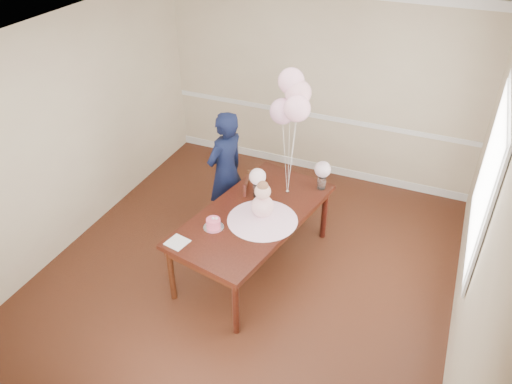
% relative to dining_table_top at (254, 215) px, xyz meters
% --- Properties ---
extents(floor, '(4.50, 5.00, 0.00)m').
position_rel_dining_table_top_xyz_m(floor, '(-0.01, -0.13, -0.73)').
color(floor, black).
rests_on(floor, ground).
extents(ceiling, '(4.50, 5.00, 0.02)m').
position_rel_dining_table_top_xyz_m(ceiling, '(-0.01, -0.13, 1.97)').
color(ceiling, white).
rests_on(ceiling, wall_back).
extents(wall_back, '(4.50, 0.02, 2.70)m').
position_rel_dining_table_top_xyz_m(wall_back, '(-0.01, 2.37, 0.62)').
color(wall_back, '#BCAA8A').
rests_on(wall_back, floor).
extents(wall_front, '(4.50, 0.02, 2.70)m').
position_rel_dining_table_top_xyz_m(wall_front, '(-0.01, -2.63, 0.62)').
color(wall_front, '#BCAA8A').
rests_on(wall_front, floor).
extents(wall_left, '(0.02, 5.00, 2.70)m').
position_rel_dining_table_top_xyz_m(wall_left, '(-2.26, -0.13, 0.62)').
color(wall_left, '#BCAA8A').
rests_on(wall_left, floor).
extents(wall_right, '(0.02, 5.00, 2.70)m').
position_rel_dining_table_top_xyz_m(wall_right, '(2.24, -0.13, 0.62)').
color(wall_right, '#BCAA8A').
rests_on(wall_right, floor).
extents(chair_rail_trim, '(4.50, 0.02, 0.07)m').
position_rel_dining_table_top_xyz_m(chair_rail_trim, '(-0.01, 2.36, 0.17)').
color(chair_rail_trim, white).
rests_on(chair_rail_trim, wall_back).
extents(baseboard_trim, '(4.50, 0.02, 0.12)m').
position_rel_dining_table_top_xyz_m(baseboard_trim, '(-0.01, 2.36, -0.67)').
color(baseboard_trim, silver).
rests_on(baseboard_trim, floor).
extents(window_frame, '(0.02, 1.66, 1.56)m').
position_rel_dining_table_top_xyz_m(window_frame, '(2.22, 0.37, 0.82)').
color(window_frame, silver).
rests_on(window_frame, wall_right).
extents(window_blinds, '(0.01, 1.50, 1.40)m').
position_rel_dining_table_top_xyz_m(window_blinds, '(2.20, 0.37, 0.82)').
color(window_blinds, silver).
rests_on(window_blinds, wall_right).
extents(dining_table_top, '(1.38, 2.18, 0.05)m').
position_rel_dining_table_top_xyz_m(dining_table_top, '(0.00, 0.00, 0.00)').
color(dining_table_top, black).
rests_on(dining_table_top, table_leg_fl).
extents(table_apron, '(1.26, 2.06, 0.10)m').
position_rel_dining_table_top_xyz_m(table_apron, '(0.00, 0.00, -0.08)').
color(table_apron, black).
rests_on(table_apron, table_leg_fl).
extents(table_leg_fl, '(0.08, 0.08, 0.71)m').
position_rel_dining_table_top_xyz_m(table_leg_fl, '(-0.60, -0.83, -0.38)').
color(table_leg_fl, black).
rests_on(table_leg_fl, floor).
extents(table_leg_fr, '(0.08, 0.08, 0.71)m').
position_rel_dining_table_top_xyz_m(table_leg_fr, '(0.24, -0.99, -0.38)').
color(table_leg_fr, black).
rests_on(table_leg_fr, floor).
extents(table_leg_bl, '(0.08, 0.08, 0.71)m').
position_rel_dining_table_top_xyz_m(table_leg_bl, '(-0.24, 0.99, -0.38)').
color(table_leg_bl, black).
rests_on(table_leg_bl, floor).
extents(table_leg_br, '(0.08, 0.08, 0.71)m').
position_rel_dining_table_top_xyz_m(table_leg_br, '(0.60, 0.83, -0.38)').
color(table_leg_br, black).
rests_on(table_leg_br, floor).
extents(baby_skirt, '(0.90, 0.90, 0.10)m').
position_rel_dining_table_top_xyz_m(baby_skirt, '(0.14, -0.08, 0.08)').
color(baby_skirt, '#EFB0CD').
rests_on(baby_skirt, dining_table_top).
extents(baby_torso, '(0.24, 0.24, 0.24)m').
position_rel_dining_table_top_xyz_m(baby_torso, '(0.14, -0.08, 0.21)').
color(baby_torso, '#FFA1D2').
rests_on(baby_torso, baby_skirt).
extents(baby_head, '(0.17, 0.17, 0.17)m').
position_rel_dining_table_top_xyz_m(baby_head, '(0.14, -0.08, 0.40)').
color(baby_head, beige).
rests_on(baby_head, baby_torso).
extents(baby_hair, '(0.12, 0.12, 0.12)m').
position_rel_dining_table_top_xyz_m(baby_hair, '(0.14, -0.08, 0.46)').
color(baby_hair, brown).
rests_on(baby_hair, baby_head).
extents(cake_platter, '(0.26, 0.26, 0.01)m').
position_rel_dining_table_top_xyz_m(cake_platter, '(-0.29, -0.41, 0.03)').
color(cake_platter, silver).
rests_on(cake_platter, dining_table_top).
extents(birthday_cake, '(0.18, 0.18, 0.10)m').
position_rel_dining_table_top_xyz_m(birthday_cake, '(-0.29, -0.41, 0.08)').
color(birthday_cake, '#E7496A').
rests_on(birthday_cake, cake_platter).
extents(cake_flower_a, '(0.03, 0.03, 0.03)m').
position_rel_dining_table_top_xyz_m(cake_flower_a, '(-0.29, -0.41, 0.15)').
color(cake_flower_a, silver).
rests_on(cake_flower_a, birthday_cake).
extents(cake_flower_b, '(0.03, 0.03, 0.03)m').
position_rel_dining_table_top_xyz_m(cake_flower_b, '(-0.25, -0.39, 0.15)').
color(cake_flower_b, silver).
rests_on(cake_flower_b, birthday_cake).
extents(rose_vase_near, '(0.12, 0.12, 0.16)m').
position_rel_dining_table_top_xyz_m(rose_vase_near, '(-0.09, 0.33, 0.11)').
color(rose_vase_near, silver).
rests_on(rose_vase_near, dining_table_top).
extents(roses_near, '(0.19, 0.19, 0.19)m').
position_rel_dining_table_top_xyz_m(roses_near, '(-0.09, 0.33, 0.29)').
color(roses_near, '#F5CDD1').
rests_on(roses_near, rose_vase_near).
extents(rose_vase_far, '(0.12, 0.12, 0.16)m').
position_rel_dining_table_top_xyz_m(rose_vase_far, '(0.54, 0.77, 0.11)').
color(rose_vase_far, silver).
rests_on(rose_vase_far, dining_table_top).
extents(roses_far, '(0.19, 0.19, 0.19)m').
position_rel_dining_table_top_xyz_m(roses_far, '(0.54, 0.77, 0.29)').
color(roses_far, beige).
rests_on(roses_far, rose_vase_far).
extents(napkin, '(0.24, 0.24, 0.01)m').
position_rel_dining_table_top_xyz_m(napkin, '(-0.51, -0.77, 0.03)').
color(napkin, silver).
rests_on(napkin, dining_table_top).
extents(balloon_weight, '(0.05, 0.05, 0.02)m').
position_rel_dining_table_top_xyz_m(balloon_weight, '(0.21, 0.53, 0.04)').
color(balloon_weight, '#B5B5B9').
rests_on(balloon_weight, dining_table_top).
extents(balloon_a, '(0.28, 0.28, 0.28)m').
position_rel_dining_table_top_xyz_m(balloon_a, '(0.11, 0.55, 1.04)').
color(balloon_a, '#DB9BBA').
rests_on(balloon_a, balloon_ribbon_a).
extents(balloon_b, '(0.28, 0.28, 0.28)m').
position_rel_dining_table_top_xyz_m(balloon_b, '(0.30, 0.46, 1.14)').
color(balloon_b, '#FCB2CA').
rests_on(balloon_b, balloon_ribbon_b).
extents(balloon_c, '(0.28, 0.28, 0.28)m').
position_rel_dining_table_top_xyz_m(balloon_c, '(0.25, 0.62, 1.24)').
color(balloon_c, '#EAA6B3').
rests_on(balloon_c, balloon_ribbon_c).
extents(balloon_d, '(0.28, 0.28, 0.28)m').
position_rel_dining_table_top_xyz_m(balloon_d, '(0.15, 0.66, 1.34)').
color(balloon_d, '#F7AFC7').
rests_on(balloon_d, balloon_ribbon_d).
extents(balloon_ribbon_a, '(0.09, 0.02, 0.84)m').
position_rel_dining_table_top_xyz_m(balloon_ribbon_a, '(0.16, 0.54, 0.46)').
color(balloon_ribbon_a, silver).
rests_on(balloon_ribbon_a, balloon_weight).
extents(balloon_ribbon_b, '(0.09, 0.07, 0.94)m').
position_rel_dining_table_top_xyz_m(balloon_ribbon_b, '(0.25, 0.49, 0.51)').
color(balloon_ribbon_b, white).
rests_on(balloon_ribbon_b, balloon_weight).
extents(balloon_ribbon_c, '(0.04, 0.09, 1.05)m').
position_rel_dining_table_top_xyz_m(balloon_ribbon_c, '(0.23, 0.57, 0.56)').
color(balloon_ribbon_c, white).
rests_on(balloon_ribbon_c, balloon_weight).
extents(balloon_ribbon_d, '(0.06, 0.12, 1.15)m').
position_rel_dining_table_top_xyz_m(balloon_ribbon_d, '(0.18, 0.59, 0.61)').
color(balloon_ribbon_d, silver).
rests_on(balloon_ribbon_d, balloon_weight).
extents(dining_chair_seat, '(0.49, 0.49, 0.05)m').
position_rel_dining_table_top_xyz_m(dining_chair_seat, '(-0.09, 0.46, -0.33)').
color(dining_chair_seat, '#3C1610').
rests_on(dining_chair_seat, chair_leg_fl).
extents(chair_leg_fl, '(0.04, 0.04, 0.39)m').
position_rel_dining_table_top_xyz_m(chair_leg_fl, '(-0.21, 0.26, -0.54)').
color(chair_leg_fl, '#3A210F').
rests_on(chair_leg_fl, floor).
extents(chair_leg_fr, '(0.04, 0.04, 0.39)m').
position_rel_dining_table_top_xyz_m(chair_leg_fr, '(0.11, 0.35, -0.54)').
color(chair_leg_fr, '#381C0F').
rests_on(chair_leg_fr, floor).
extents(chair_leg_bl, '(0.04, 0.04, 0.39)m').
position_rel_dining_table_top_xyz_m(chair_leg_bl, '(-0.29, 0.57, -0.54)').
color(chair_leg_bl, black).
rests_on(chair_leg_bl, floor).
extents(chair_leg_br, '(0.04, 0.04, 0.39)m').
position_rel_dining_table_top_xyz_m(chair_leg_br, '(0.02, 0.66, -0.54)').
color(chair_leg_br, '#3D2210').
rests_on(chair_leg_br, floor).
extents(chair_back_post_l, '(0.04, 0.04, 0.51)m').
position_rel_dining_table_top_xyz_m(chair_back_post_l, '(-0.22, 0.25, -0.06)').
color(chair_back_post_l, black).
rests_on(chair_back_post_l, dining_chair_seat).
extents(chair_back_post_r, '(0.04, 0.04, 0.51)m').
position_rel_dining_table_top_xyz_m(chair_back_post_r, '(-0.31, 0.57, -0.06)').
color(chair_back_post_r, '#351B0E').
rests_on(chair_back_post_r, dining_chair_seat).
extents(chair_slat_low, '(0.12, 0.36, 0.05)m').
position_rel_dining_table_top_xyz_m(chair_slat_low, '(-0.27, 0.41, -0.17)').
color(chair_slat_low, '#3B1B10').
rests_on(chair_slat_low, dining_chair_seat).
extents(chair_slat_mid, '(0.12, 0.36, 0.05)m').
position_rel_dining_table_top_xyz_m(chair_slat_mid, '(-0.27, 0.41, -0.03)').
color(chair_slat_mid, '#391F0F').
rests_on(chair_slat_mid, dining_chair_seat).
extents(chair_slat_top, '(0.12, 0.36, 0.05)m').
position_rel_dining_table_top_xyz_m(chair_slat_top, '(-0.27, 0.41, 0.12)').
color(chair_slat_top, '#34160E').
rests_on(chair_slat_top, dining_chair_seat).
extents(woman, '(0.55, 0.67, 1.60)m').
position_rel_dining_table_top_xyz_m(woman, '(-0.63, 0.59, 0.07)').
color(woman, black).
rests_on(woman, floor).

